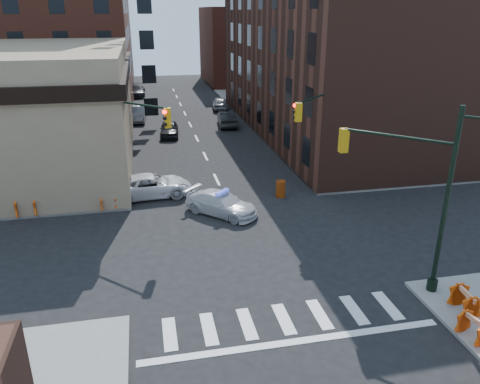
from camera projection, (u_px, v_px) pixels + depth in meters
name	position (u px, v px, depth m)	size (l,w,h in m)	color
ground	(247.00, 242.00, 24.75)	(140.00, 140.00, 0.00)	black
sidewalk_ne	(368.00, 107.00, 59.00)	(34.00, 54.50, 0.15)	gray
apartment_block	(13.00, 5.00, 53.39)	(25.00, 25.00, 24.00)	brown
commercial_row_ne	(327.00, 60.00, 45.23)	(14.00, 34.00, 14.00)	#46261C
filler_nw	(67.00, 34.00, 75.39)	(20.00, 18.00, 16.00)	#50433C
filler_ne	(253.00, 46.00, 78.18)	(16.00, 16.00, 12.00)	brown
signal_pole_se	(420.00, 188.00, 19.20)	(5.40, 5.27, 8.00)	black
signal_pole_nw	(128.00, 143.00, 26.94)	(3.58, 3.67, 8.00)	black
signal_pole_ne	(319.00, 132.00, 29.18)	(3.67, 3.58, 8.00)	black
tree_ne_near	(263.00, 93.00, 48.65)	(3.00, 3.00, 4.85)	black
tree_ne_far	(246.00, 82.00, 55.95)	(3.00, 3.00, 4.85)	black
police_car	(221.00, 204.00, 27.93)	(1.88, 4.63, 1.34)	silver
pickup	(151.00, 186.00, 30.59)	(2.46, 5.34, 1.48)	silver
parked_car_wnear	(169.00, 129.00, 45.35)	(1.72, 4.28, 1.46)	black
parked_car_wfar	(137.00, 114.00, 51.60)	(1.75, 5.02, 1.65)	gray
parked_car_wdeep	(137.00, 91.00, 66.63)	(2.25, 5.54, 1.61)	black
parked_car_enear	(227.00, 119.00, 49.32)	(1.69, 4.86, 1.60)	black
parked_car_efar	(220.00, 103.00, 57.84)	(1.82, 4.52, 1.54)	gray
pedestrian_a	(70.00, 181.00, 30.90)	(0.58, 0.38, 1.58)	black
pedestrian_b	(91.00, 178.00, 31.05)	(0.91, 0.71, 1.86)	black
pedestrian_c	(43.00, 192.00, 28.72)	(1.06, 0.44, 1.82)	#1D222C
barrel_road	(281.00, 189.00, 30.59)	(0.61, 0.61, 1.10)	red
barrel_bank	(139.00, 191.00, 30.42)	(0.56, 0.56, 1.00)	#CE5409
barricade_se_a	(465.00, 302.00, 18.58)	(1.29, 0.64, 0.97)	#DA420A
barricade_se_b	(474.00, 328.00, 17.09)	(1.18, 0.59, 0.88)	#C86709
barricade_nw_a	(108.00, 203.00, 28.35)	(1.08, 0.54, 0.81)	#C94409
barricade_nw_b	(26.00, 207.00, 27.43)	(1.36, 0.68, 1.02)	orange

